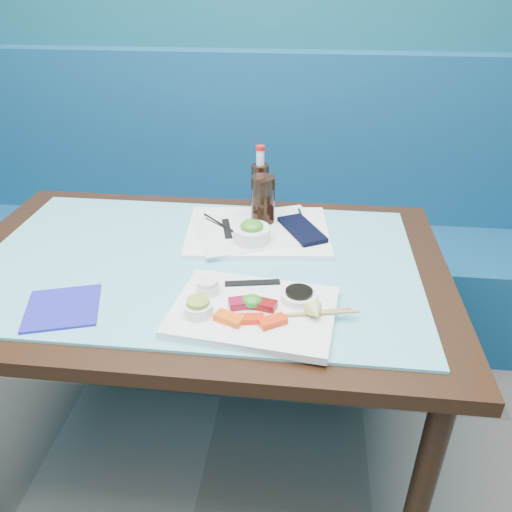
# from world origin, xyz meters

# --- Properties ---
(booth_bench) EXTENTS (3.00, 0.56, 1.17)m
(booth_bench) POSITION_xyz_m (0.00, 2.29, 0.37)
(booth_bench) COLOR navy
(booth_bench) RESTS_ON ground
(dining_table) EXTENTS (1.40, 0.90, 0.75)m
(dining_table) POSITION_xyz_m (0.00, 1.45, 0.67)
(dining_table) COLOR black
(dining_table) RESTS_ON ground
(glass_top) EXTENTS (1.22, 0.76, 0.01)m
(glass_top) POSITION_xyz_m (0.00, 1.45, 0.75)
(glass_top) COLOR #65BBCB
(glass_top) RESTS_ON dining_table
(sashimi_plate) EXTENTS (0.41, 0.32, 0.02)m
(sashimi_plate) POSITION_xyz_m (0.19, 1.22, 0.77)
(sashimi_plate) COLOR white
(sashimi_plate) RESTS_ON glass_top
(salmon_left) EXTENTS (0.07, 0.06, 0.02)m
(salmon_left) POSITION_xyz_m (0.14, 1.16, 0.79)
(salmon_left) COLOR #FF540A
(salmon_left) RESTS_ON sashimi_plate
(salmon_mid) EXTENTS (0.06, 0.04, 0.01)m
(salmon_mid) POSITION_xyz_m (0.19, 1.17, 0.78)
(salmon_mid) COLOR red
(salmon_mid) RESTS_ON sashimi_plate
(salmon_right) EXTENTS (0.07, 0.06, 0.02)m
(salmon_right) POSITION_xyz_m (0.24, 1.16, 0.79)
(salmon_right) COLOR red
(salmon_right) RESTS_ON sashimi_plate
(tuna_left) EXTENTS (0.07, 0.05, 0.02)m
(tuna_left) POSITION_xyz_m (0.16, 1.22, 0.79)
(tuna_left) COLOR maroon
(tuna_left) RESTS_ON sashimi_plate
(tuna_right) EXTENTS (0.06, 0.05, 0.02)m
(tuna_right) POSITION_xyz_m (0.21, 1.22, 0.79)
(tuna_right) COLOR maroon
(tuna_right) RESTS_ON sashimi_plate
(seaweed_garnish) EXTENTS (0.06, 0.06, 0.03)m
(seaweed_garnish) POSITION_xyz_m (0.18, 1.23, 0.79)
(seaweed_garnish) COLOR #248A1F
(seaweed_garnish) RESTS_ON sashimi_plate
(ramekin_wasabi) EXTENTS (0.08, 0.08, 0.03)m
(ramekin_wasabi) POSITION_xyz_m (0.06, 1.18, 0.79)
(ramekin_wasabi) COLOR white
(ramekin_wasabi) RESTS_ON sashimi_plate
(wasabi_fill) EXTENTS (0.06, 0.06, 0.01)m
(wasabi_fill) POSITION_xyz_m (0.06, 1.18, 0.81)
(wasabi_fill) COLOR olive
(wasabi_fill) RESTS_ON ramekin_wasabi
(ramekin_ginger) EXTENTS (0.07, 0.07, 0.02)m
(ramekin_ginger) POSITION_xyz_m (0.07, 1.27, 0.79)
(ramekin_ginger) COLOR white
(ramekin_ginger) RESTS_ON sashimi_plate
(ginger_fill) EXTENTS (0.06, 0.06, 0.01)m
(ginger_fill) POSITION_xyz_m (0.07, 1.27, 0.81)
(ginger_fill) COLOR beige
(ginger_fill) RESTS_ON ramekin_ginger
(soy_dish) EXTENTS (0.10, 0.10, 0.02)m
(soy_dish) POSITION_xyz_m (0.29, 1.27, 0.79)
(soy_dish) COLOR white
(soy_dish) RESTS_ON sashimi_plate
(soy_fill) EXTENTS (0.09, 0.09, 0.01)m
(soy_fill) POSITION_xyz_m (0.29, 1.27, 0.80)
(soy_fill) COLOR black
(soy_fill) RESTS_ON soy_dish
(lemon_wedge) EXTENTS (0.05, 0.05, 0.04)m
(lemon_wedge) POSITION_xyz_m (0.33, 1.19, 0.80)
(lemon_wedge) COLOR #E7C86D
(lemon_wedge) RESTS_ON sashimi_plate
(chopstick_sleeve) EXTENTS (0.14, 0.05, 0.00)m
(chopstick_sleeve) POSITION_xyz_m (0.17, 1.32, 0.78)
(chopstick_sleeve) COLOR black
(chopstick_sleeve) RESTS_ON sashimi_plate
(wooden_chopstick_a) EXTENTS (0.24, 0.07, 0.01)m
(wooden_chopstick_a) POSITION_xyz_m (0.30, 1.20, 0.78)
(wooden_chopstick_a) COLOR #997648
(wooden_chopstick_a) RESTS_ON sashimi_plate
(wooden_chopstick_b) EXTENTS (0.25, 0.06, 0.01)m
(wooden_chopstick_b) POSITION_xyz_m (0.31, 1.20, 0.78)
(wooden_chopstick_b) COLOR tan
(wooden_chopstick_b) RESTS_ON sashimi_plate
(serving_tray) EXTENTS (0.46, 0.37, 0.02)m
(serving_tray) POSITION_xyz_m (0.15, 1.63, 0.77)
(serving_tray) COLOR white
(serving_tray) RESTS_ON glass_top
(paper_placemat) EXTENTS (0.45, 0.39, 0.00)m
(paper_placemat) POSITION_xyz_m (0.15, 1.63, 0.78)
(paper_placemat) COLOR silver
(paper_placemat) RESTS_ON serving_tray
(seaweed_bowl) EXTENTS (0.13, 0.13, 0.04)m
(seaweed_bowl) POSITION_xyz_m (0.14, 1.55, 0.80)
(seaweed_bowl) COLOR white
(seaweed_bowl) RESTS_ON serving_tray
(seaweed_salad) EXTENTS (0.09, 0.09, 0.03)m
(seaweed_salad) POSITION_xyz_m (0.14, 1.55, 0.82)
(seaweed_salad) COLOR #348B20
(seaweed_salad) RESTS_ON seaweed_bowl
(cola_glass) EXTENTS (0.08, 0.08, 0.15)m
(cola_glass) POSITION_xyz_m (0.16, 1.68, 0.85)
(cola_glass) COLOR black
(cola_glass) RESTS_ON serving_tray
(navy_pouch) EXTENTS (0.16, 0.20, 0.01)m
(navy_pouch) POSITION_xyz_m (0.29, 1.63, 0.78)
(navy_pouch) COLOR black
(navy_pouch) RESTS_ON serving_tray
(fork) EXTENTS (0.03, 0.09, 0.01)m
(fork) POSITION_xyz_m (0.28, 1.73, 0.78)
(fork) COLOR silver
(fork) RESTS_ON serving_tray
(black_chopstick_a) EXTENTS (0.16, 0.13, 0.01)m
(black_chopstick_a) POSITION_xyz_m (0.05, 1.62, 0.78)
(black_chopstick_a) COLOR black
(black_chopstick_a) RESTS_ON serving_tray
(black_chopstick_b) EXTENTS (0.19, 0.19, 0.01)m
(black_chopstick_b) POSITION_xyz_m (0.06, 1.62, 0.78)
(black_chopstick_b) COLOR black
(black_chopstick_b) RESTS_ON serving_tray
(tray_sleeve) EXTENTS (0.05, 0.14, 0.00)m
(tray_sleeve) POSITION_xyz_m (0.06, 1.62, 0.78)
(tray_sleeve) COLOR black
(tray_sleeve) RESTS_ON serving_tray
(cola_bottle_body) EXTENTS (0.07, 0.07, 0.16)m
(cola_bottle_body) POSITION_xyz_m (0.14, 1.79, 0.84)
(cola_bottle_body) COLOR black
(cola_bottle_body) RESTS_ON glass_top
(cola_bottle_neck) EXTENTS (0.03, 0.03, 0.05)m
(cola_bottle_neck) POSITION_xyz_m (0.14, 1.79, 0.95)
(cola_bottle_neck) COLOR white
(cola_bottle_neck) RESTS_ON cola_bottle_body
(cola_bottle_cap) EXTENTS (0.04, 0.04, 0.01)m
(cola_bottle_cap) POSITION_xyz_m (0.14, 1.79, 0.98)
(cola_bottle_cap) COLOR red
(cola_bottle_cap) RESTS_ON cola_bottle_neck
(blue_napkin) EXTENTS (0.21, 0.21, 0.01)m
(blue_napkin) POSITION_xyz_m (-0.28, 1.19, 0.76)
(blue_napkin) COLOR #1C1D9B
(blue_napkin) RESTS_ON glass_top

